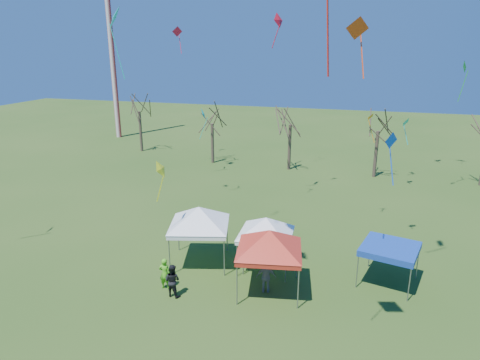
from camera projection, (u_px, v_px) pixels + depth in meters
The scene contains 23 objects.
ground at pixel (250, 303), 21.10m from camera, with size 140.00×140.00×0.00m, color #2C4C18.
radio_mast at pixel (111, 43), 55.95m from camera, with size 0.70×0.70×25.00m, color silver.
tree_0 at pixel (138, 97), 49.79m from camera, with size 3.83×3.83×8.44m.
tree_1 at pixel (212, 109), 44.81m from camera, with size 3.42×3.42×7.54m.
tree_2 at pixel (291, 108), 42.18m from camera, with size 3.71×3.71×8.18m.
tree_3 at pixel (380, 114), 39.70m from camera, with size 3.59×3.59×7.91m.
tent_white_west at pixel (199, 211), 24.15m from camera, with size 4.40×4.40×4.01m.
tent_white_mid at pixel (266, 221), 23.66m from camera, with size 4.04×4.04×3.57m.
tent_red at pixel (270, 234), 21.29m from camera, with size 4.39×4.39×3.93m.
tent_blue at pixel (390, 249), 22.34m from camera, with size 3.34×3.34×2.17m.
person_grey at pixel (266, 277), 21.84m from camera, with size 1.01×0.42×1.73m, color slate.
person_green at pixel (165, 274), 22.18m from camera, with size 0.62×0.41×1.71m, color #52BD1E.
person_dark at pixel (172, 280), 21.50m from camera, with size 0.84×0.66×1.73m, color black.
kite_13 at pixel (204, 114), 40.68m from camera, with size 0.91×1.24×2.95m.
kite_8 at pixel (114, 18), 24.01m from camera, with size 1.29×1.58×4.11m.
kite_19 at pixel (405, 123), 36.13m from camera, with size 0.90×1.03×2.38m.
kite_1 at pixel (161, 169), 22.35m from camera, with size 0.55×1.00×2.23m.
kite_2 at pixel (177, 32), 43.75m from camera, with size 1.11×1.08×2.74m.
kite_12 at pixel (465, 67), 34.36m from camera, with size 0.46×1.06×3.32m.
kite_17 at pixel (391, 141), 23.52m from camera, with size 0.84×0.89×3.09m.
kite_22 at pixel (370, 118), 38.99m from camera, with size 1.02×1.09×2.83m.
kite_27 at pixel (357, 29), 17.22m from camera, with size 1.12×0.88×2.46m.
kite_11 at pixel (279, 20), 30.68m from camera, with size 0.84×1.19×2.51m.
Camera 1 is at (4.62, -17.72, 12.14)m, focal length 32.00 mm.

